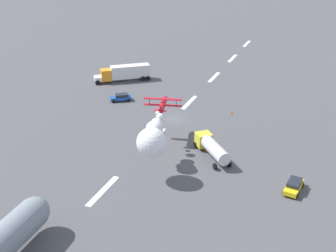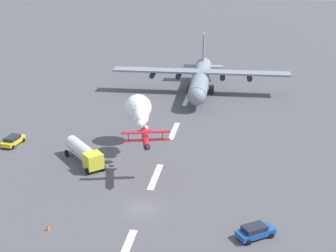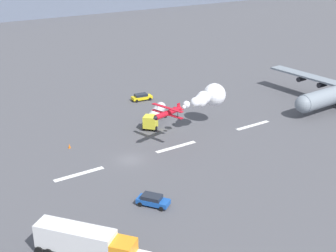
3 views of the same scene
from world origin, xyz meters
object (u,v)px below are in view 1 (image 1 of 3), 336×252
(fuel_tanker_truck, at_px, (212,147))
(traffic_cone_near, at_px, (231,112))
(followme_car_yellow, at_px, (121,97))
(traffic_cone_far, at_px, (207,149))
(stunt_biplane_red, at_px, (153,137))
(semi_truck_orange, at_px, (124,72))
(airport_staff_sedan, at_px, (294,186))

(fuel_tanker_truck, distance_m, traffic_cone_near, 18.28)
(followme_car_yellow, distance_m, traffic_cone_far, 27.74)
(traffic_cone_near, distance_m, traffic_cone_far, 16.69)
(stunt_biplane_red, xyz_separation_m, fuel_tanker_truck, (-7.93, 6.67, -4.22))
(followme_car_yellow, bearing_deg, semi_truck_orange, -155.60)
(stunt_biplane_red, height_order, traffic_cone_near, stunt_biplane_red)
(stunt_biplane_red, relative_size, fuel_tanker_truck, 2.32)
(traffic_cone_near, bearing_deg, semi_truck_orange, -108.43)
(followme_car_yellow, xyz_separation_m, traffic_cone_near, (-2.20, 23.38, -0.44))
(fuel_tanker_truck, bearing_deg, airport_staff_sedan, 69.87)
(traffic_cone_far, bearing_deg, semi_truck_orange, -132.17)
(semi_truck_orange, height_order, traffic_cone_near, semi_truck_orange)
(stunt_biplane_red, bearing_deg, traffic_cone_near, 168.77)
(stunt_biplane_red, height_order, traffic_cone_far, stunt_biplane_red)
(traffic_cone_near, bearing_deg, stunt_biplane_red, -11.23)
(fuel_tanker_truck, relative_size, airport_staff_sedan, 1.74)
(stunt_biplane_red, bearing_deg, airport_staff_sedan, 98.48)
(stunt_biplane_red, bearing_deg, fuel_tanker_truck, 139.91)
(fuel_tanker_truck, xyz_separation_m, traffic_cone_far, (-1.48, -1.23, -1.37))
(traffic_cone_near, bearing_deg, airport_staff_sedan, 32.89)
(semi_truck_orange, bearing_deg, airport_staff_sedan, 53.19)
(semi_truck_orange, height_order, airport_staff_sedan, semi_truck_orange)
(airport_staff_sedan, xyz_separation_m, traffic_cone_near, (-23.10, -14.94, -0.44))
(followme_car_yellow, bearing_deg, traffic_cone_far, 58.51)
(fuel_tanker_truck, distance_m, traffic_cone_far, 2.36)
(followme_car_yellow, xyz_separation_m, traffic_cone_far, (14.49, 23.65, -0.44))
(followme_car_yellow, relative_size, airport_staff_sedan, 0.98)
(followme_car_yellow, distance_m, traffic_cone_near, 23.49)
(airport_staff_sedan, distance_m, traffic_cone_near, 27.51)
(airport_staff_sedan, bearing_deg, fuel_tanker_truck, -110.13)
(stunt_biplane_red, bearing_deg, traffic_cone_far, 149.94)
(airport_staff_sedan, distance_m, traffic_cone_far, 16.02)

